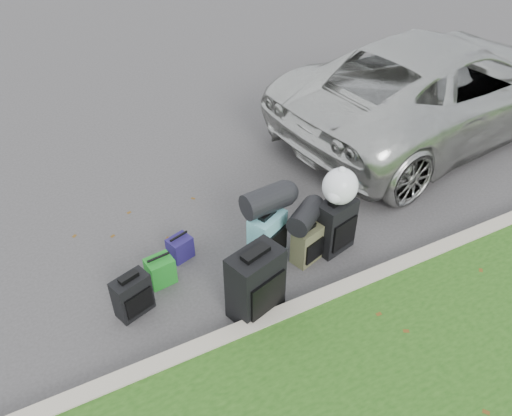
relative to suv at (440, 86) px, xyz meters
name	(u,v)px	position (x,y,z in m)	size (l,w,h in m)	color
ground	(271,251)	(-3.84, -1.42, -0.78)	(120.00, 120.00, 0.00)	#383535
curb	(316,302)	(-3.84, -2.42, -0.71)	(120.00, 0.18, 0.15)	#9E937F
suv	(440,86)	(0.00, 0.00, 0.00)	(2.60, 5.64, 1.57)	#B7B7B2
suitcase_small_black	(132,295)	(-5.57, -1.59, -0.55)	(0.38, 0.21, 0.47)	black
suitcase_large_black_left	(256,284)	(-4.44, -2.17, -0.38)	(0.55, 0.33, 0.80)	black
suitcase_olive	(307,244)	(-3.55, -1.75, -0.55)	(0.35, 0.22, 0.47)	#3B3C25
suitcase_teal	(267,237)	(-3.94, -1.50, -0.47)	(0.44, 0.26, 0.63)	teal
suitcase_large_black_right	(335,226)	(-3.15, -1.72, -0.44)	(0.46, 0.28, 0.69)	black
tote_green	(160,271)	(-5.18, -1.30, -0.62)	(0.29, 0.23, 0.33)	#1A761E
tote_navy	(180,248)	(-4.85, -1.03, -0.64)	(0.26, 0.21, 0.28)	#1F1750
duffel_left	(306,216)	(-3.55, -1.68, -0.18)	(0.26, 0.26, 0.48)	black
duffel_right	(266,200)	(-3.91, -1.41, 0.00)	(0.31, 0.31, 0.55)	black
trash_bag	(340,186)	(-3.13, -1.70, 0.11)	(0.41, 0.41, 0.41)	white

